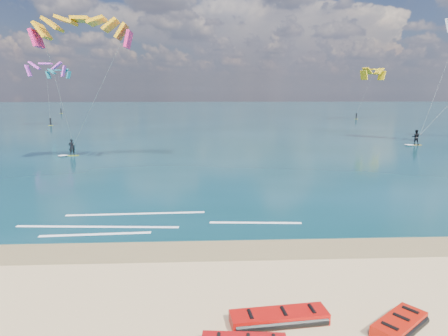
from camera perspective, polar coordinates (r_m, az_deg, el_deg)
The scene contains 8 objects.
ground at distance 53.58m, azimuth -6.09°, elevation 3.90°, with size 320.00×320.00×0.00m, color tan.
wet_sand_strip at distance 17.71m, azimuth -13.06°, elevation -11.51°, with size 320.00×2.40×0.01m, color brown.
sea at distance 117.30m, azimuth -4.30°, elevation 7.88°, with size 320.00×200.00×0.04m, color #082D30.
packed_kite_left at distance 12.69m, azimuth 7.84°, elevation -21.06°, with size 3.08×1.12×0.41m, color #B60D09, non-canonical shape.
packed_kite_right at distance 13.26m, azimuth 23.69°, elevation -20.44°, with size 2.12×1.14×0.42m, color red, non-canonical shape.
kitesurfer_main at distance 38.95m, azimuth -20.36°, elevation 10.84°, with size 10.67×8.91×13.75m.
shoreline_foam at distance 20.96m, azimuth -12.12°, elevation -7.72°, with size 14.34×3.62×0.01m.
distant_kites at distance 90.85m, azimuth -9.83°, elevation 10.32°, with size 80.93×40.75×11.71m.
Camera 1 is at (3.16, -13.06, 6.75)m, focal length 32.00 mm.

